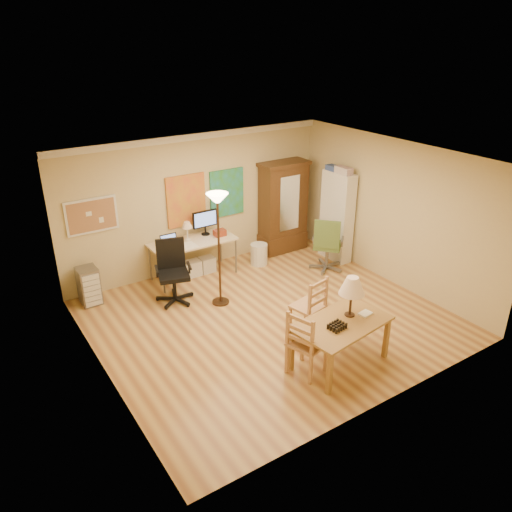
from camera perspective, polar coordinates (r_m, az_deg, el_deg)
floor at (r=8.45m, az=1.55°, el=-7.20°), size 5.50×5.50×0.00m
crown_molding at (r=9.48m, az=-6.99°, el=13.41°), size 5.50×0.08×0.12m
corkboard at (r=9.09m, az=-18.26°, el=4.39°), size 0.90×0.04×0.62m
art_panel_left at (r=9.68m, az=-7.98°, el=6.30°), size 0.80×0.04×1.00m
art_panel_right at (r=10.08m, az=-3.35°, el=7.23°), size 0.75×0.04×0.95m
dining_table at (r=7.16m, az=10.18°, el=-6.27°), size 1.49×1.02×1.30m
ladder_chair_back at (r=7.90m, az=6.13°, el=-5.86°), size 0.54×0.52×0.99m
ladder_chair_left at (r=7.02m, az=5.69°, el=-10.08°), size 0.56×0.58×1.00m
torchiere_lamp at (r=8.25m, az=-4.38°, el=4.49°), size 0.37×0.37×2.02m
computer_desk at (r=9.76m, az=-7.10°, el=0.23°), size 1.65×0.72×1.25m
office_chair_black at (r=8.97m, az=-9.34°, el=-3.32°), size 0.69×0.69×1.12m
office_chair_green at (r=10.07m, az=8.08°, el=-0.01°), size 0.72×0.72×1.12m
drawer_cart at (r=9.23m, az=-18.54°, el=-3.26°), size 0.34×0.40×0.67m
armoire at (r=10.73m, az=3.11°, el=4.95°), size 1.06×0.50×1.95m
bookshelf at (r=10.40m, az=9.22°, el=4.46°), size 0.28×0.74×1.86m
wastebin at (r=10.25m, az=0.34°, el=0.21°), size 0.35×0.35×0.44m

